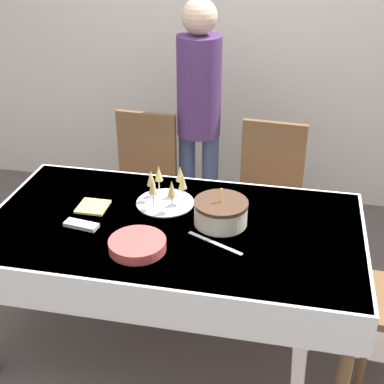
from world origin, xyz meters
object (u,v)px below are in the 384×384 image
(person_standing, at_px, (199,105))
(champagne_tray, at_px, (166,189))
(dining_chair_far_left, at_px, (143,180))
(plate_stack_main, at_px, (137,245))
(birthday_cake, at_px, (221,212))
(dining_chair_far_right, at_px, (268,192))

(person_standing, bearing_deg, champagne_tray, -90.84)
(dining_chair_far_left, relative_size, plate_stack_main, 3.61)
(champagne_tray, bearing_deg, birthday_cake, -24.04)
(birthday_cake, relative_size, plate_stack_main, 1.01)
(birthday_cake, bearing_deg, dining_chair_far_left, 129.54)
(champagne_tray, xyz_separation_m, plate_stack_main, (-0.02, -0.44, -0.06))
(champagne_tray, distance_m, plate_stack_main, 0.44)
(birthday_cake, relative_size, champagne_tray, 0.87)
(dining_chair_far_right, xyz_separation_m, birthday_cake, (-0.19, -0.77, 0.28))
(person_standing, bearing_deg, plate_stack_main, -91.68)
(dining_chair_far_left, xyz_separation_m, dining_chair_far_right, (0.82, -0.00, 0.00))
(dining_chair_far_right, relative_size, birthday_cake, 3.58)
(champagne_tray, bearing_deg, plate_stack_main, -93.26)
(dining_chair_far_left, height_order, person_standing, person_standing)
(plate_stack_main, bearing_deg, dining_chair_far_left, 105.62)
(dining_chair_far_right, relative_size, plate_stack_main, 3.61)
(dining_chair_far_right, distance_m, person_standing, 0.71)
(birthday_cake, xyz_separation_m, plate_stack_main, (-0.33, -0.30, -0.04))
(birthday_cake, height_order, champagne_tray, birthday_cake)
(dining_chair_far_left, xyz_separation_m, birthday_cake, (0.63, -0.77, 0.28))
(champagne_tray, height_order, plate_stack_main, champagne_tray)
(birthday_cake, bearing_deg, champagne_tray, 155.96)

